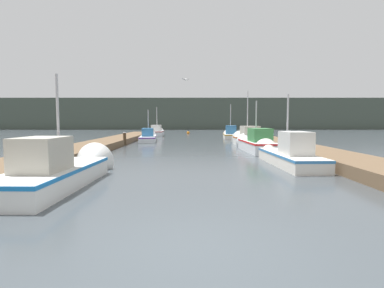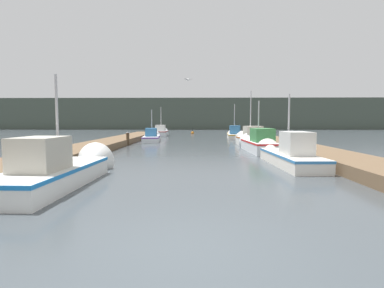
{
  "view_description": "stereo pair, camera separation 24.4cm",
  "coord_description": "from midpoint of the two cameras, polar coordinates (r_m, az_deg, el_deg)",
  "views": [
    {
      "loc": [
        -0.01,
        -4.42,
        2.0
      ],
      "look_at": [
        -0.05,
        10.05,
        0.85
      ],
      "focal_mm": 28.0,
      "sensor_mm": 36.0,
      "label": 1
    },
    {
      "loc": [
        0.23,
        -4.42,
        2.0
      ],
      "look_at": [
        -0.05,
        10.05,
        0.85
      ],
      "focal_mm": 28.0,
      "sensor_mm": 36.0,
      "label": 2
    }
  ],
  "objects": [
    {
      "name": "ground_plane",
      "position": [
        4.85,
        -0.29,
        -19.82
      ],
      "size": [
        200.0,
        200.0,
        0.0
      ],
      "color": "#3D4449"
    },
    {
      "name": "mooring_piling_1",
      "position": [
        17.71,
        18.66,
        0.13
      ],
      "size": [
        0.24,
        0.24,
        1.41
      ],
      "color": "#473523",
      "rests_on": "ground_plane"
    },
    {
      "name": "fishing_boat_5",
      "position": [
        33.84,
        8.24,
        1.82
      ],
      "size": [
        1.77,
        5.47,
        4.2
      ],
      "rotation": [
        0.0,
        0.0,
        -0.06
      ],
      "color": "silver",
      "rests_on": "ground_plane"
    },
    {
      "name": "mooring_piling_0",
      "position": [
        41.81,
        8.66,
        2.65
      ],
      "size": [
        0.29,
        0.29,
        1.28
      ],
      "color": "#473523",
      "rests_on": "ground_plane"
    },
    {
      "name": "fishing_boat_3",
      "position": [
        24.21,
        11.27,
        0.96
      ],
      "size": [
        1.95,
        4.63,
        4.72
      ],
      "rotation": [
        0.0,
        0.0,
        0.08
      ],
      "color": "silver",
      "rests_on": "ground_plane"
    },
    {
      "name": "fishing_boat_4",
      "position": [
        29.37,
        -7.37,
        1.35
      ],
      "size": [
        1.99,
        6.4,
        3.42
      ],
      "rotation": [
        0.0,
        0.0,
        0.09
      ],
      "color": "silver",
      "rests_on": "ground_plane"
    },
    {
      "name": "mooring_piling_2",
      "position": [
        24.27,
        -11.85,
        0.99
      ],
      "size": [
        0.28,
        0.28,
        1.05
      ],
      "color": "#473523",
      "rests_on": "ground_plane"
    },
    {
      "name": "dock_left",
      "position": [
        21.57,
        -17.05,
        -0.35
      ],
      "size": [
        2.55,
        40.0,
        0.46
      ],
      "color": "brown",
      "rests_on": "ground_plane"
    },
    {
      "name": "fishing_boat_6",
      "position": [
        38.11,
        -5.71,
        2.24
      ],
      "size": [
        1.71,
        5.21,
        4.04
      ],
      "rotation": [
        0.0,
        0.0,
        0.03
      ],
      "color": "silver",
      "rests_on": "ground_plane"
    },
    {
      "name": "dock_right",
      "position": [
        21.5,
        18.75,
        -0.4
      ],
      "size": [
        2.55,
        40.0,
        0.46
      ],
      "color": "brown",
      "rests_on": "ground_plane"
    },
    {
      "name": "seagull_lead",
      "position": [
        20.5,
        -0.43,
        12.18
      ],
      "size": [
        0.53,
        0.4,
        0.12
      ],
      "rotation": [
        0.0,
        0.0,
        3.71
      ],
      "color": "white"
    },
    {
      "name": "channel_buoy",
      "position": [
        44.23,
        0.25,
        2.14
      ],
      "size": [
        0.45,
        0.45,
        0.95
      ],
      "color": "#BF6513",
      "rests_on": "ground_plane"
    },
    {
      "name": "fishing_boat_2",
      "position": [
        19.91,
        12.73,
        0.14
      ],
      "size": [
        1.69,
        5.89,
        3.59
      ],
      "rotation": [
        0.0,
        0.0,
        0.04
      ],
      "color": "silver",
      "rests_on": "ground_plane"
    },
    {
      "name": "fishing_boat_0",
      "position": [
        10.38,
        -22.71,
        -4.38
      ],
      "size": [
        1.77,
        6.1,
        3.86
      ],
      "rotation": [
        0.0,
        0.0,
        -0.02
      ],
      "color": "silver",
      "rests_on": "ground_plane"
    },
    {
      "name": "fishing_boat_1",
      "position": [
        14.7,
        17.75,
        -1.81
      ],
      "size": [
        1.63,
        6.56,
        3.58
      ],
      "rotation": [
        0.0,
        0.0,
        0.03
      ],
      "color": "silver",
      "rests_on": "ground_plane"
    },
    {
      "name": "distant_shore_ridge",
      "position": [
        71.35,
        1.06,
        5.65
      ],
      "size": [
        120.0,
        16.0,
        6.71
      ],
      "color": "#424C42",
      "rests_on": "ground_plane"
    }
  ]
}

